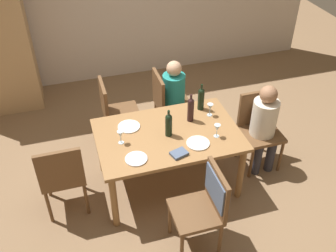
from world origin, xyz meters
TOP-DOWN VIEW (x-y plane):
  - ground_plane at (0.00, 0.00)m, footprint 10.00×10.00m
  - dining_table at (0.00, 0.00)m, footprint 1.52×0.99m
  - chair_right_end at (1.14, 0.09)m, footprint 0.44×0.44m
  - chair_far_right at (0.25, 0.88)m, footprint 0.44×0.44m
  - chair_near at (0.12, -0.88)m, footprint 0.46×0.44m
  - chair_left_end at (-1.14, -0.09)m, footprint 0.44×0.44m
  - chair_far_left at (-0.43, 0.88)m, footprint 0.44×0.44m
  - person_woman_host at (1.14, -0.03)m, footprint 0.29×0.34m
  - person_man_bearded at (0.37, 0.88)m, footprint 0.33×0.28m
  - wine_bottle_tall_green at (0.30, 0.16)m, footprint 0.07×0.07m
  - wine_bottle_dark_red at (0.49, 0.33)m, footprint 0.07×0.07m
  - wine_bottle_short_olive at (0.00, -0.02)m, footprint 0.07×0.07m
  - wine_glass_near_left at (0.47, -0.19)m, footprint 0.07×0.07m
  - wine_glass_centre at (-0.50, -0.01)m, footprint 0.07×0.07m
  - wine_glass_near_right at (0.54, 0.18)m, footprint 0.07×0.07m
  - dinner_plate_host at (-0.37, 0.23)m, footprint 0.24×0.24m
  - dinner_plate_guest_left at (0.25, -0.25)m, footprint 0.24×0.24m
  - dinner_plate_guest_right at (-0.41, -0.30)m, footprint 0.22×0.22m
  - folded_napkin at (0.01, -0.35)m, footprint 0.19×0.16m
  - handbag at (0.01, 0.88)m, footprint 0.18×0.30m

SIDE VIEW (x-z plane):
  - ground_plane at x=0.00m, z-range 0.00..0.00m
  - handbag at x=0.01m, z-range 0.00..0.22m
  - chair_right_end at x=1.14m, z-range 0.07..0.99m
  - chair_far_right at x=0.25m, z-range 0.07..0.99m
  - chair_left_end at x=-1.14m, z-range 0.07..0.99m
  - chair_far_left at x=-0.43m, z-range 0.07..0.99m
  - chair_near at x=0.12m, z-range 0.13..1.05m
  - person_man_bearded at x=0.37m, z-range 0.09..1.17m
  - dining_table at x=0.00m, z-range 0.28..1.01m
  - person_woman_host at x=1.14m, z-range 0.09..1.19m
  - dinner_plate_host at x=-0.37m, z-range 0.73..0.74m
  - dinner_plate_guest_left at x=0.25m, z-range 0.73..0.74m
  - dinner_plate_guest_right at x=-0.41m, z-range 0.73..0.74m
  - folded_napkin at x=0.01m, z-range 0.73..0.76m
  - wine_glass_near_left at x=0.47m, z-range 0.76..0.91m
  - wine_glass_centre at x=-0.50m, z-range 0.76..0.91m
  - wine_glass_near_right at x=0.54m, z-range 0.76..0.91m
  - wine_bottle_short_olive at x=0.00m, z-range 0.71..1.02m
  - wine_bottle_dark_red at x=0.49m, z-range 0.71..1.04m
  - wine_bottle_tall_green at x=0.30m, z-range 0.71..1.05m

